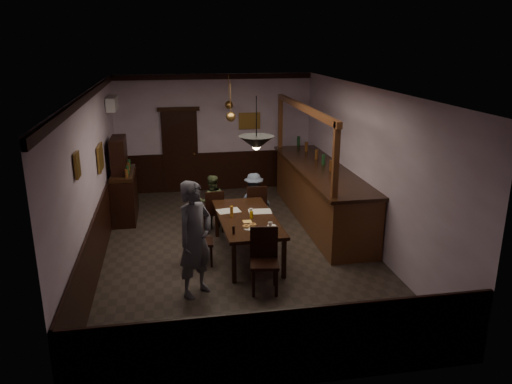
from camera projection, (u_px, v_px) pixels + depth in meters
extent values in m
cube|color=#2D2621|center=(237.00, 249.00, 9.50)|extent=(5.00, 8.00, 0.01)
cube|color=white|center=(235.00, 89.00, 8.61)|extent=(5.00, 8.00, 0.01)
cube|color=#AE96AB|center=(215.00, 133.00, 12.82)|extent=(5.00, 0.01, 3.00)
cube|color=#AE96AB|center=(289.00, 269.00, 5.30)|extent=(5.00, 0.01, 3.00)
cube|color=#AE96AB|center=(94.00, 179.00, 8.64)|extent=(0.01, 8.00, 3.00)
cube|color=#AE96AB|center=(366.00, 167.00, 9.48)|extent=(0.01, 8.00, 3.00)
cube|color=black|center=(247.00, 218.00, 9.02)|extent=(1.07, 2.23, 0.06)
cube|color=black|center=(234.00, 263.00, 8.09)|extent=(0.07, 0.07, 0.69)
cube|color=black|center=(284.00, 259.00, 8.26)|extent=(0.07, 0.07, 0.69)
cube|color=black|center=(217.00, 220.00, 10.00)|extent=(0.07, 0.07, 0.69)
cube|color=black|center=(258.00, 217.00, 10.17)|extent=(0.07, 0.07, 0.69)
cube|color=black|center=(213.00, 212.00, 10.28)|extent=(0.43, 0.43, 0.05)
cube|color=black|center=(215.00, 203.00, 10.04)|extent=(0.39, 0.09, 0.46)
cube|color=black|center=(219.00, 218.00, 10.53)|extent=(0.04, 0.04, 0.40)
cube|color=black|center=(204.00, 220.00, 10.44)|extent=(0.04, 0.04, 0.40)
cube|color=black|center=(223.00, 223.00, 10.24)|extent=(0.04, 0.04, 0.40)
cube|color=black|center=(208.00, 225.00, 10.15)|extent=(0.04, 0.04, 0.40)
cube|color=black|center=(256.00, 208.00, 10.45)|extent=(0.43, 0.43, 0.05)
cube|color=black|center=(257.00, 198.00, 10.20)|extent=(0.41, 0.05, 0.49)
cube|color=black|center=(262.00, 215.00, 10.70)|extent=(0.04, 0.04, 0.42)
cube|color=black|center=(247.00, 216.00, 10.66)|extent=(0.04, 0.04, 0.42)
cube|color=black|center=(265.00, 220.00, 10.38)|extent=(0.04, 0.04, 0.42)
cube|color=black|center=(249.00, 221.00, 10.34)|extent=(0.04, 0.04, 0.42)
cube|color=black|center=(264.00, 264.00, 7.78)|extent=(0.50, 0.50, 0.05)
cube|color=black|center=(264.00, 242.00, 7.89)|extent=(0.44, 0.10, 0.52)
cube|color=black|center=(253.00, 283.00, 7.68)|extent=(0.04, 0.04, 0.45)
cube|color=black|center=(276.00, 283.00, 7.69)|extent=(0.04, 0.04, 0.45)
cube|color=black|center=(253.00, 273.00, 8.02)|extent=(0.04, 0.04, 0.45)
cube|color=black|center=(275.00, 273.00, 8.03)|extent=(0.04, 0.04, 0.45)
cube|color=black|center=(202.00, 242.00, 8.75)|extent=(0.40, 0.40, 0.05)
cube|color=black|center=(191.00, 230.00, 8.66)|extent=(0.06, 0.39, 0.46)
cube|color=black|center=(211.00, 257.00, 8.69)|extent=(0.04, 0.04, 0.39)
cube|color=black|center=(211.00, 250.00, 8.98)|extent=(0.04, 0.04, 0.39)
cube|color=black|center=(194.00, 258.00, 8.65)|extent=(0.04, 0.04, 0.39)
cube|color=black|center=(193.00, 250.00, 8.94)|extent=(0.04, 0.04, 0.39)
imported|color=#575763|center=(195.00, 239.00, 7.58)|extent=(0.79, 0.78, 1.83)
imported|color=#475533|center=(212.00, 202.00, 10.42)|extent=(0.57, 0.45, 1.14)
imported|color=slate|center=(254.00, 199.00, 10.60)|extent=(0.77, 0.49, 1.13)
cube|color=silver|center=(229.00, 211.00, 9.31)|extent=(0.47, 0.37, 0.01)
cube|color=silver|center=(260.00, 211.00, 9.28)|extent=(0.44, 0.33, 0.01)
cube|color=#FFC45D|center=(247.00, 221.00, 8.78)|extent=(0.15, 0.15, 0.00)
cylinder|color=white|center=(272.00, 226.00, 8.57)|extent=(0.15, 0.15, 0.01)
imported|color=white|center=(270.00, 224.00, 8.52)|extent=(0.08, 0.08, 0.07)
cylinder|color=white|center=(250.00, 228.00, 8.45)|extent=(0.22, 0.22, 0.01)
torus|color=#C68C47|center=(246.00, 226.00, 8.46)|extent=(0.13, 0.13, 0.04)
torus|color=#C68C47|center=(253.00, 225.00, 8.54)|extent=(0.13, 0.13, 0.04)
cylinder|color=yellow|center=(251.00, 215.00, 8.94)|extent=(0.07, 0.07, 0.12)
cylinder|color=#BF721E|center=(232.00, 211.00, 8.99)|extent=(0.06, 0.06, 0.20)
cylinder|color=silver|center=(251.00, 212.00, 9.02)|extent=(0.06, 0.06, 0.15)
cylinder|color=black|center=(234.00, 230.00, 8.20)|extent=(0.04, 0.04, 0.14)
cube|color=black|center=(125.00, 197.00, 10.98)|extent=(0.49, 1.38, 0.98)
cube|color=black|center=(123.00, 173.00, 10.82)|extent=(0.47, 1.33, 0.08)
cube|color=black|center=(119.00, 156.00, 10.69)|extent=(0.30, 0.89, 0.79)
cube|color=#542816|center=(321.00, 196.00, 10.79)|extent=(0.95, 4.42, 1.16)
cube|color=black|center=(321.00, 169.00, 10.61)|extent=(1.05, 4.53, 0.06)
cube|color=#542816|center=(304.00, 108.00, 10.16)|extent=(0.10, 4.32, 0.12)
cube|color=#542816|center=(337.00, 163.00, 8.36)|extent=(0.10, 0.10, 1.37)
cube|color=#542816|center=(281.00, 123.00, 12.32)|extent=(0.10, 0.10, 1.37)
cube|color=black|center=(180.00, 152.00, 12.75)|extent=(0.90, 0.06, 2.10)
cube|color=white|center=(112.00, 103.00, 11.10)|extent=(0.20, 0.85, 0.30)
cube|color=olive|center=(77.00, 165.00, 6.95)|extent=(0.04, 0.28, 0.36)
cube|color=olive|center=(100.00, 158.00, 9.34)|extent=(0.04, 0.62, 0.48)
cube|color=olive|center=(249.00, 121.00, 12.84)|extent=(0.55, 0.04, 0.42)
cylinder|color=black|center=(256.00, 120.00, 7.70)|extent=(0.02, 0.02, 0.73)
cone|color=black|center=(256.00, 143.00, 7.81)|extent=(0.56, 0.56, 0.22)
sphere|color=#FFD88C|center=(256.00, 146.00, 7.83)|extent=(0.12, 0.12, 0.12)
cylinder|color=#BF8C3F|center=(231.00, 99.00, 10.12)|extent=(0.02, 0.02, 0.70)
cone|color=#BF8C3F|center=(231.00, 117.00, 10.22)|extent=(0.20, 0.20, 0.22)
sphere|color=#FFD88C|center=(231.00, 119.00, 10.24)|extent=(0.12, 0.12, 0.12)
cylinder|color=#BF8C3F|center=(229.00, 90.00, 11.92)|extent=(0.02, 0.02, 0.70)
cone|color=#BF8C3F|center=(229.00, 105.00, 12.02)|extent=(0.20, 0.20, 0.22)
sphere|color=#FFD88C|center=(229.00, 107.00, 12.04)|extent=(0.12, 0.12, 0.12)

